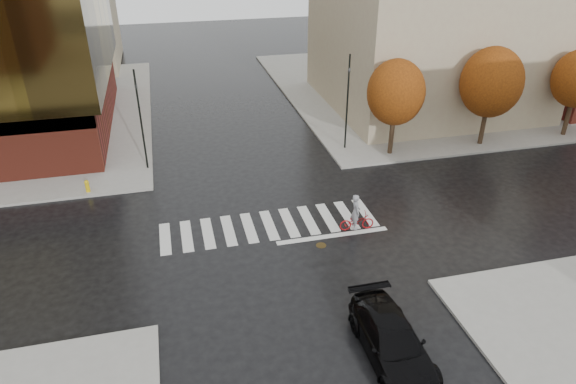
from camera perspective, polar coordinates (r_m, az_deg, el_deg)
name	(u,v)px	position (r m, az deg, el deg)	size (l,w,h in m)	color
ground	(271,230)	(27.29, -1.88, -4.24)	(120.00, 120.00, 0.00)	black
sidewalk_ne	(438,85)	(52.52, 16.32, 11.29)	(30.00, 30.00, 0.15)	gray
crosswalk	(269,225)	(27.70, -2.10, -3.69)	(12.00, 3.00, 0.01)	silver
tree_ne_a	(396,92)	(34.79, 11.90, 10.77)	(3.80, 3.80, 6.50)	#332016
tree_ne_b	(491,83)	(38.22, 21.68, 11.24)	(4.20, 4.20, 6.89)	#332016
sedan	(392,341)	(20.34, 11.50, -15.90)	(2.11, 5.19, 1.51)	black
cyclist	(356,218)	(27.19, 7.60, -2.86)	(1.89, 0.78, 2.10)	#A00E13
traffic_light_nw	(140,115)	(33.36, -16.11, 8.20)	(0.17, 0.14, 6.48)	black
traffic_light_ne	(348,97)	(35.35, 6.64, 10.40)	(0.19, 0.21, 6.58)	black
fire_hydrant	(87,185)	(32.67, -21.42, 0.69)	(0.27, 0.27, 0.76)	gold
manhole	(321,245)	(26.14, 3.70, -5.93)	(0.53, 0.53, 0.01)	#453618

